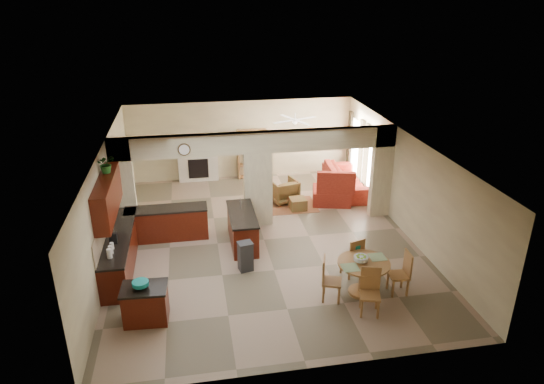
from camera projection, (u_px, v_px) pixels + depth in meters
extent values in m
plane|color=gray|center=(264.00, 240.00, 13.39)|extent=(10.00, 10.00, 0.00)
plane|color=white|center=(263.00, 142.00, 12.30)|extent=(10.00, 10.00, 0.00)
plane|color=beige|center=(242.00, 140.00, 17.38)|extent=(8.00, 0.00, 8.00)
plane|color=beige|center=(310.00, 305.00, 8.31)|extent=(8.00, 0.00, 8.00)
plane|color=beige|center=(107.00, 204.00, 12.20)|extent=(0.00, 10.00, 10.00)
plane|color=beige|center=(405.00, 183.00, 13.48)|extent=(0.00, 10.00, 10.00)
cube|color=beige|center=(123.00, 188.00, 13.16)|extent=(0.60, 0.25, 2.80)
cube|color=beige|center=(258.00, 189.00, 13.87)|extent=(0.80, 0.25, 2.20)
cube|color=beige|center=(381.00, 172.00, 14.34)|extent=(0.60, 0.25, 2.80)
cube|color=beige|center=(258.00, 142.00, 13.32)|extent=(8.00, 0.25, 0.60)
cube|color=#3C0C06|center=(120.00, 252.00, 11.90)|extent=(0.60, 3.20, 0.86)
cube|color=black|center=(118.00, 236.00, 11.72)|extent=(0.62, 3.22, 0.05)
cube|color=tan|center=(104.00, 225.00, 11.56)|extent=(0.02, 3.20, 0.55)
cube|color=#3C0C06|center=(167.00, 224.00, 13.32)|extent=(2.20, 0.60, 0.86)
cube|color=black|center=(166.00, 209.00, 13.14)|extent=(2.22, 0.62, 0.05)
cube|color=#3C0C06|center=(107.00, 197.00, 11.30)|extent=(0.35, 2.40, 0.90)
cube|color=#3C0C06|center=(242.00, 229.00, 13.03)|extent=(0.65, 1.80, 0.86)
cube|color=black|center=(242.00, 214.00, 12.86)|extent=(0.70, 1.85, 0.05)
cube|color=silver|center=(246.00, 245.00, 12.27)|extent=(0.58, 0.04, 0.70)
cylinder|color=#473217|center=(184.00, 150.00, 12.89)|extent=(0.34, 0.03, 0.34)
cube|color=#925B35|center=(291.00, 205.00, 15.48)|extent=(1.60, 1.30, 0.01)
cube|color=beige|center=(198.00, 166.00, 17.31)|extent=(1.40, 0.28, 1.10)
cube|color=black|center=(198.00, 169.00, 17.20)|extent=(0.70, 0.04, 0.70)
cube|color=beige|center=(197.00, 150.00, 17.06)|extent=(1.60, 0.35, 0.10)
cube|color=#A46F38|center=(252.00, 154.00, 17.47)|extent=(1.00, 0.32, 1.80)
cube|color=white|center=(374.00, 163.00, 15.64)|extent=(0.02, 0.90, 1.90)
cube|color=white|center=(356.00, 147.00, 17.19)|extent=(0.02, 0.90, 1.90)
cube|color=white|center=(364.00, 159.00, 16.47)|extent=(0.02, 0.70, 2.10)
cube|color=#381816|center=(379.00, 169.00, 15.09)|extent=(0.10, 0.28, 2.30)
cube|color=#381816|center=(366.00, 157.00, 16.18)|extent=(0.10, 0.28, 2.30)
cube|color=#381816|center=(361.00, 153.00, 16.64)|extent=(0.10, 0.28, 2.30)
cube|color=#381816|center=(350.00, 143.00, 17.73)|extent=(0.10, 0.28, 2.30)
cylinder|color=white|center=(295.00, 120.00, 15.36)|extent=(1.00, 1.00, 0.10)
cube|color=#3C0C06|center=(146.00, 305.00, 10.00)|extent=(0.92, 0.67, 0.76)
cube|color=black|center=(144.00, 288.00, 9.84)|extent=(0.97, 0.72, 0.05)
cylinder|color=#138685|center=(141.00, 285.00, 9.78)|extent=(0.33, 0.33, 0.16)
cube|color=#2B2B2D|center=(245.00, 257.00, 11.83)|extent=(0.38, 0.34, 0.70)
cylinder|color=#A46F38|center=(364.00, 263.00, 10.75)|extent=(1.18, 1.18, 0.04)
cylinder|color=#A46F38|center=(363.00, 278.00, 10.90)|extent=(0.17, 0.17, 0.76)
cylinder|color=#A46F38|center=(361.00, 291.00, 11.04)|extent=(0.60, 0.60, 0.06)
cylinder|color=#7ABC28|center=(361.00, 259.00, 10.70)|extent=(0.32, 0.32, 0.17)
imported|color=maroon|center=(345.00, 179.00, 16.51)|extent=(2.81, 1.27, 0.80)
cube|color=maroon|center=(331.00, 196.00, 15.63)|extent=(1.39, 1.23, 0.48)
imported|color=maroon|center=(284.00, 191.00, 15.65)|extent=(1.00, 1.01, 0.76)
cube|color=maroon|center=(298.00, 204.00, 15.17)|extent=(0.51, 0.51, 0.36)
imported|color=#174512|center=(106.00, 164.00, 11.42)|extent=(0.50, 0.47, 0.45)
cube|color=#A46F38|center=(351.00, 258.00, 11.59)|extent=(0.53, 0.53, 0.05)
cube|color=#A46F38|center=(352.00, 262.00, 11.89)|extent=(0.04, 0.04, 0.44)
cube|color=#A46F38|center=(341.00, 265.00, 11.74)|extent=(0.04, 0.04, 0.44)
cube|color=#A46F38|center=(361.00, 268.00, 11.61)|extent=(0.04, 0.04, 0.44)
cube|color=#A46F38|center=(349.00, 272.00, 11.47)|extent=(0.04, 0.04, 0.44)
cube|color=#A46F38|center=(357.00, 251.00, 11.32)|extent=(0.41, 0.16, 0.55)
cube|color=#138685|center=(358.00, 249.00, 11.27)|extent=(0.14, 0.05, 0.14)
cube|color=#A46F38|center=(398.00, 275.00, 10.89)|extent=(0.44, 0.44, 0.05)
cube|color=#A46F38|center=(388.00, 280.00, 11.12)|extent=(0.04, 0.04, 0.44)
cube|color=#A46F38|center=(393.00, 289.00, 10.81)|extent=(0.04, 0.04, 0.44)
cube|color=#A46F38|center=(402.00, 279.00, 11.16)|extent=(0.04, 0.04, 0.44)
cube|color=#A46F38|center=(407.00, 288.00, 10.85)|extent=(0.04, 0.04, 0.44)
cube|color=#A46F38|center=(408.00, 263.00, 10.80)|extent=(0.06, 0.42, 0.55)
cube|color=#138685|center=(409.00, 261.00, 10.78)|extent=(0.02, 0.14, 0.14)
cube|color=#A46F38|center=(370.00, 295.00, 10.19)|extent=(0.52, 0.52, 0.05)
cube|color=#A46F38|center=(362.00, 309.00, 10.14)|extent=(0.04, 0.04, 0.44)
cube|color=#A46F38|center=(378.00, 310.00, 10.11)|extent=(0.04, 0.04, 0.44)
cube|color=#A46F38|center=(361.00, 299.00, 10.45)|extent=(0.04, 0.04, 0.44)
cube|color=#A46F38|center=(377.00, 300.00, 10.42)|extent=(0.04, 0.04, 0.44)
cube|color=#A46F38|center=(371.00, 278.00, 10.25)|extent=(0.41, 0.16, 0.55)
cube|color=#138685|center=(371.00, 275.00, 10.24)|extent=(0.14, 0.05, 0.14)
cube|color=#A46F38|center=(332.00, 282.00, 10.66)|extent=(0.53, 0.53, 0.05)
cube|color=#A46F38|center=(339.00, 296.00, 10.57)|extent=(0.04, 0.04, 0.44)
cube|color=#A46F38|center=(339.00, 287.00, 10.88)|extent=(0.04, 0.04, 0.44)
cube|color=#A46F38|center=(323.00, 294.00, 10.62)|extent=(0.04, 0.04, 0.44)
cube|color=#A46F38|center=(324.00, 286.00, 10.93)|extent=(0.04, 0.04, 0.44)
cube|color=#A46F38|center=(324.00, 269.00, 10.57)|extent=(0.18, 0.41, 0.55)
cube|color=#138685|center=(323.00, 266.00, 10.55)|extent=(0.06, 0.14, 0.14)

